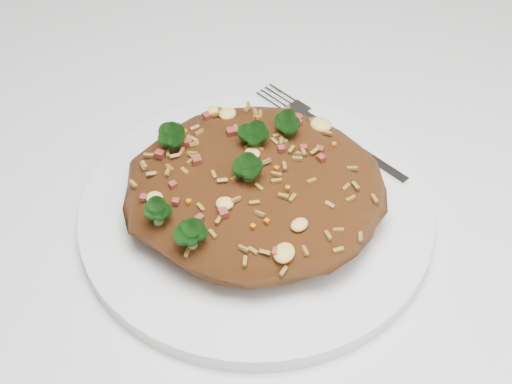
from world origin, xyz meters
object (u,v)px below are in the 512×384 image
at_px(dining_table, 372,336).
at_px(fried_rice, 255,180).
at_px(fork, 337,137).
at_px(plate, 256,211).

xyz_separation_m(dining_table, fried_rice, (-0.10, 0.05, 0.13)).
bearing_deg(fork, dining_table, -31.33).
bearing_deg(dining_table, fried_rice, 153.46).
distance_m(dining_table, fork, 0.17).
xyz_separation_m(fried_rice, fork, (0.07, 0.08, -0.03)).
bearing_deg(fried_rice, fork, 49.10).
bearing_deg(dining_table, plate, 153.19).
distance_m(dining_table, fried_rice, 0.17).
distance_m(dining_table, plate, 0.15).
distance_m(plate, fried_rice, 0.03).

